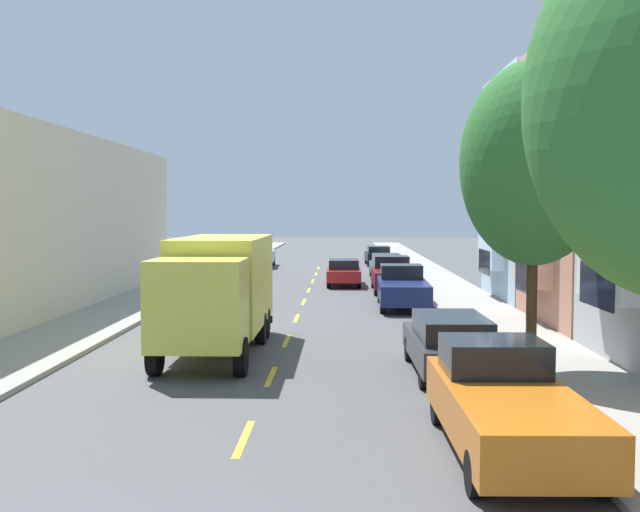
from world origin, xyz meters
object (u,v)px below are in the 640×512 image
at_px(parked_pickup_navy, 403,288).
at_px(parked_pickup_silver, 259,256).
at_px(parked_pickup_orange, 506,403).
at_px(parked_pickup_burgundy, 392,275).
at_px(parked_suv_sky, 200,281).
at_px(street_tree_second, 534,163).
at_px(parked_wagon_charcoal, 449,342).
at_px(parked_suv_white, 248,260).
at_px(parked_wagon_teal, 386,266).
at_px(delivery_box_truck, 219,287).
at_px(parked_sedan_black, 378,255).
at_px(moving_red_sedan, 344,272).

bearing_deg(parked_pickup_navy, parked_pickup_silver, 110.88).
relative_size(parked_pickup_orange, parked_pickup_burgundy, 1.01).
bearing_deg(parked_suv_sky, street_tree_second, -51.81).
height_order(parked_wagon_charcoal, parked_pickup_silver, parked_pickup_silver).
distance_m(street_tree_second, parked_suv_white, 30.68).
height_order(parked_wagon_teal, parked_pickup_burgundy, parked_pickup_burgundy).
relative_size(delivery_box_truck, parked_suv_sky, 1.58).
xyz_separation_m(parked_sedan_black, moving_red_sedan, (-2.59, -15.67, 0.00)).
xyz_separation_m(parked_suv_sky, moving_red_sedan, (6.28, 8.26, -0.24)).
bearing_deg(parked_wagon_teal, parked_wagon_charcoal, -89.94).
distance_m(street_tree_second, parked_suv_sky, 18.09).
bearing_deg(parked_suv_sky, parked_pickup_burgundy, 31.68).
relative_size(delivery_box_truck, parked_wagon_teal, 1.62).
bearing_deg(street_tree_second, parked_suv_sky, 128.19).
bearing_deg(parked_pickup_burgundy, parked_sedan_black, 89.56).
distance_m(parked_sedan_black, moving_red_sedan, 15.88).
bearing_deg(street_tree_second, parked_pickup_silver, 106.86).
relative_size(delivery_box_truck, parked_pickup_navy, 1.43).
distance_m(parked_wagon_charcoal, moving_red_sedan, 22.35).
bearing_deg(parked_pickup_navy, parked_sedan_black, 89.69).
bearing_deg(parked_sedan_black, parked_wagon_charcoal, -90.03).
distance_m(parked_pickup_navy, moving_red_sedan, 9.52).
bearing_deg(parked_suv_white, parked_pickup_navy, -61.30).
relative_size(parked_wagon_charcoal, moving_red_sedan, 1.05).
xyz_separation_m(parked_suv_sky, parked_sedan_black, (8.87, 23.93, -0.24)).
distance_m(parked_suv_sky, parked_pickup_silver, 21.59).
relative_size(parked_suv_sky, parked_pickup_navy, 0.91).
height_order(parked_suv_white, moving_red_sedan, parked_suv_white).
xyz_separation_m(parked_sedan_black, parked_pickup_orange, (0.08, -43.77, 0.08)).
distance_m(parked_pickup_navy, parked_pickup_silver, 24.11).
relative_size(parked_pickup_navy, parked_pickup_orange, 1.00).
bearing_deg(parked_suv_sky, delivery_box_truck, -76.47).
height_order(delivery_box_truck, parked_sedan_black, delivery_box_truck).
bearing_deg(street_tree_second, moving_red_sedan, 101.77).
relative_size(parked_suv_sky, parked_pickup_burgundy, 0.92).
relative_size(delivery_box_truck, parked_sedan_black, 1.68).
height_order(parked_pickup_navy, parked_wagon_teal, parked_pickup_navy).
bearing_deg(parked_sedan_black, parked_wagon_teal, -90.22).
distance_m(parked_pickup_orange, parked_pickup_burgundy, 25.23).
xyz_separation_m(delivery_box_truck, parked_pickup_orange, (6.28, -8.72, -1.04)).
distance_m(street_tree_second, parked_sedan_black, 38.07).
relative_size(parked_sedan_black, parked_pickup_burgundy, 0.86).
bearing_deg(parked_wagon_teal, parked_pickup_silver, 133.17).
height_order(parked_wagon_teal, moving_red_sedan, parked_wagon_teal).
relative_size(street_tree_second, parked_pickup_navy, 1.42).
xyz_separation_m(parked_suv_sky, parked_suv_white, (0.21, 14.63, 0.00)).
bearing_deg(parked_pickup_navy, parked_pickup_burgundy, 90.06).
height_order(parked_pickup_navy, parked_sedan_black, parked_pickup_navy).
height_order(parked_pickup_navy, parked_pickup_silver, same).
relative_size(parked_suv_sky, parked_suv_white, 1.00).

